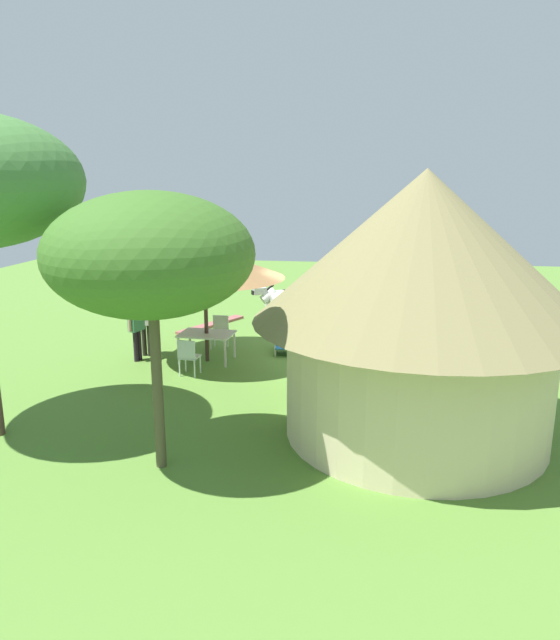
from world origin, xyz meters
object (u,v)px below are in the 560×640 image
Objects in this scene: patio_chair_near_hut at (188,355)px; guest_beside_umbrella at (146,318)px; guest_behind_table at (136,324)px; standing_watcher at (371,300)px; thatched_hut at (420,293)px; zebra_by_umbrella at (291,300)px; shade_umbrella at (204,263)px; patio_dining_table at (207,336)px; striped_lounge_chair at (285,344)px; zebra_toward_hut at (377,322)px; patio_chair_east_end at (220,330)px; zebra_nearest_camera at (439,304)px; acacia_tree_right_background at (150,255)px.

guest_beside_umbrella reaches higher than patio_chair_near_hut.
standing_watcher reaches higher than guest_behind_table.
zebra_by_umbrella is at bearing -65.11° from thatched_hut.
shade_umbrella is at bearing 117.52° from zebra_by_umbrella.
patio_dining_table is at bearing 90.00° from patio_chair_near_hut.
shade_umbrella is at bearing -14.04° from patio_dining_table.
patio_chair_near_hut is 1.04× the size of striped_lounge_chair.
standing_watcher is at bearing 69.90° from zebra_toward_hut.
zebra_by_umbrella is (3.14, -6.77, -1.62)m from thatched_hut.
shade_umbrella is 2.36m from patio_chair_near_hut.
patio_dining_table is 1.75m from guest_beside_umbrella.
guest_beside_umbrella reaches higher than patio_dining_table.
patio_chair_east_end is at bearing 91.96° from patio_chair_near_hut.
guest_beside_umbrella is at bearing 143.61° from patio_chair_near_hut.
patio_chair_near_hut is at bearing 40.36° from striped_lounge_chair.
shade_umbrella is 4.64× the size of striped_lounge_chair.
guest_beside_umbrella reaches higher than zebra_toward_hut.
thatched_hut is 7.68m from guest_behind_table.
standing_watcher reaches higher than zebra_toward_hut.
zebra_nearest_camera is (-1.19, -6.70, -1.58)m from thatched_hut.
patio_chair_east_end is 0.20× the size of acacia_tree_right_background.
patio_chair_near_hut is at bearing 82.39° from standing_watcher.
zebra_by_umbrella is at bearing 72.19° from patio_chair_near_hut.
acacia_tree_right_background reaches higher than zebra_toward_hut.
standing_watcher is at bearing -152.29° from guest_beside_umbrella.
guest_beside_umbrella is at bearing 7.45° from guest_behind_table.
guest_behind_table is (1.77, 0.24, -1.58)m from shade_umbrella.
shade_umbrella is at bearing -36.51° from thatched_hut.
zebra_nearest_camera is at bearing -161.27° from patio_chair_east_end.
patio_dining_table is at bearing 165.96° from shade_umbrella.
guest_behind_table is at bearing 7.58° from shade_umbrella.
patio_dining_table is at bearing -82.11° from acacia_tree_right_background.
patio_chair_east_end is 0.45× the size of zebra_toward_hut.
zebra_by_umbrella is at bearing -119.32° from patio_dining_table.
guest_beside_umbrella reaches higher than patio_chair_east_end.
acacia_tree_right_background is (3.54, 6.50, 2.50)m from zebra_toward_hut.
zebra_by_umbrella is at bearing 39.75° from standing_watcher.
guest_behind_table is at bearing 167.21° from zebra_toward_hut.
patio_dining_table is 1.61× the size of striped_lounge_chair.
guest_behind_table is 6.20m from zebra_toward_hut.
guest_beside_umbrella is at bearing -30.26° from thatched_hut.
patio_dining_table is 4.42m from zebra_toward_hut.
patio_chair_east_end is (-0.04, -1.21, -0.14)m from patio_dining_table.
striped_lounge_chair is at bearing -152.62° from shade_umbrella.
acacia_tree_right_background is (-2.46, 5.76, 2.43)m from guest_beside_umbrella.
acacia_tree_right_background reaches higher than zebra_nearest_camera.
guest_beside_umbrella is at bearing 163.10° from zebra_toward_hut.
zebra_nearest_camera reaches higher than striped_lounge_chair.
striped_lounge_chair is 0.20× the size of acacia_tree_right_background.
guest_beside_umbrella is 8.30m from zebra_nearest_camera.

